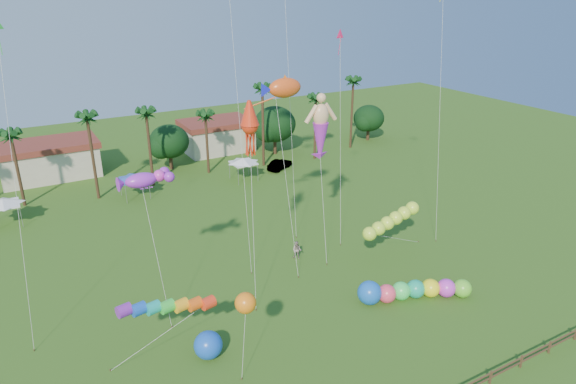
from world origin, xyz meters
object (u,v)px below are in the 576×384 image
caterpillar_inflatable (410,290)px  blue_ball (208,345)px  car_b (280,164)px  spectator_b (297,250)px

caterpillar_inflatable → blue_ball: (-16.98, 1.50, 0.17)m
car_b → caterpillar_inflatable: bearing=141.6°
car_b → blue_ball: blue_ball is taller
caterpillar_inflatable → blue_ball: bearing=-163.5°
car_b → caterpillar_inflatable: (-6.15, -33.47, 0.13)m
spectator_b → blue_ball: size_ratio=0.89×
car_b → spectator_b: spectator_b is taller
spectator_b → blue_ball: 15.20m
car_b → spectator_b: (-10.79, -23.09, 0.19)m
spectator_b → blue_ball: (-12.33, -8.88, 0.11)m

